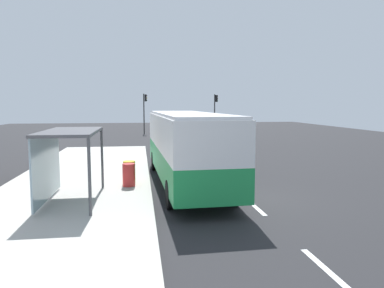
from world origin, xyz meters
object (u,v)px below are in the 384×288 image
(recycling_bin_red, at_px, (129,175))
(bus_shelter, at_px, (62,147))
(white_van, at_px, (207,130))
(bus, at_px, (186,144))
(traffic_light_far_side, at_px, (145,107))
(recycling_bin_yellow, at_px, (129,172))
(traffic_light_near_side, at_px, (215,108))
(sedan_far, at_px, (181,123))
(sedan_near, at_px, (188,127))

(recycling_bin_red, xyz_separation_m, bus_shelter, (-2.21, -2.08, 1.44))
(white_van, bearing_deg, bus_shelter, -114.72)
(bus, distance_m, traffic_light_far_side, 29.13)
(white_van, distance_m, bus_shelter, 20.61)
(recycling_bin_yellow, relative_size, traffic_light_far_side, 0.19)
(white_van, bearing_deg, traffic_light_near_side, 75.12)
(recycling_bin_yellow, distance_m, traffic_light_far_side, 29.28)
(traffic_light_near_side, xyz_separation_m, bus_shelter, (-11.91, -31.13, -1.12))
(sedan_far, bearing_deg, traffic_light_near_side, -71.74)
(traffic_light_near_side, bearing_deg, white_van, -104.88)
(traffic_light_near_side, height_order, traffic_light_far_side, traffic_light_far_side)
(sedan_far, relative_size, traffic_light_far_side, 0.91)
(recycling_bin_yellow, bearing_deg, sedan_far, 80.30)
(recycling_bin_red, distance_m, bus_shelter, 3.36)
(white_van, relative_size, recycling_bin_yellow, 5.55)
(white_van, xyz_separation_m, traffic_light_near_side, (3.30, 12.43, 1.87))
(bus, xyz_separation_m, traffic_light_near_side, (7.21, 28.26, 1.37))
(recycling_bin_red, bearing_deg, bus_shelter, -136.73)
(sedan_near, xyz_separation_m, traffic_light_near_side, (3.20, -1.26, 2.42))
(sedan_near, xyz_separation_m, recycling_bin_yellow, (-6.50, -29.61, -0.14))
(bus_shelter, bearing_deg, sedan_far, 77.95)
(bus, relative_size, recycling_bin_red, 11.67)
(sedan_near, relative_size, traffic_light_far_side, 0.91)
(sedan_far, bearing_deg, sedan_near, -90.02)
(recycling_bin_yellow, bearing_deg, traffic_light_near_side, 71.11)
(bus, distance_m, traffic_light_near_side, 29.20)
(recycling_bin_red, relative_size, bus_shelter, 0.24)
(traffic_light_far_side, bearing_deg, bus, -87.27)
(recycling_bin_yellow, xyz_separation_m, bus_shelter, (-2.21, -2.78, 1.44))
(bus_shelter, bearing_deg, recycling_bin_red, 43.27)
(bus, height_order, traffic_light_far_side, traffic_light_far_side)
(sedan_near, bearing_deg, traffic_light_near_side, -21.45)
(sedan_far, xyz_separation_m, recycling_bin_yellow, (-6.50, -38.05, -0.14))
(bus, xyz_separation_m, sedan_far, (4.01, 37.96, -1.05))
(bus, distance_m, white_van, 16.32)
(bus, bearing_deg, white_van, 76.12)
(bus, bearing_deg, sedan_far, 83.96)
(recycling_bin_red, bearing_deg, traffic_light_far_side, 87.89)
(bus_shelter, bearing_deg, white_van, 65.28)
(sedan_near, distance_m, traffic_light_far_side, 5.95)
(traffic_light_near_side, distance_m, bus_shelter, 33.35)
(white_van, distance_m, traffic_light_far_side, 14.38)
(sedan_near, bearing_deg, bus_shelter, -105.05)
(recycling_bin_yellow, xyz_separation_m, traffic_light_near_side, (9.70, 28.35, 2.56))
(sedan_far, distance_m, bus_shelter, 41.77)
(recycling_bin_red, height_order, traffic_light_far_side, traffic_light_far_side)
(bus, relative_size, traffic_light_far_side, 2.27)
(recycling_bin_yellow, relative_size, traffic_light_near_side, 0.20)
(sedan_near, relative_size, sedan_far, 1.00)
(sedan_near, bearing_deg, traffic_light_far_side, -175.14)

